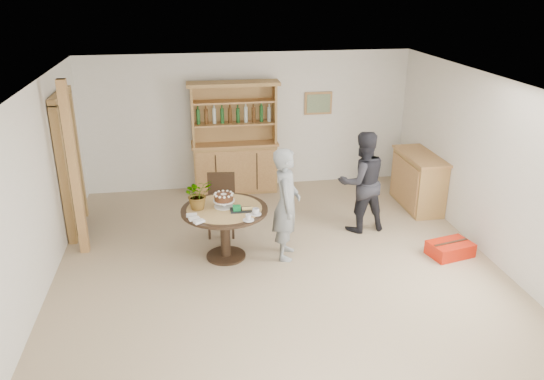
{
  "coord_description": "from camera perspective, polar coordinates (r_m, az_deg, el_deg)",
  "views": [
    {
      "loc": [
        -1.11,
        -6.0,
        3.69
      ],
      "look_at": [
        -0.05,
        0.54,
        1.05
      ],
      "focal_mm": 35.0,
      "sensor_mm": 36.0,
      "label": 1
    }
  ],
  "objects": [
    {
      "name": "dining_chair",
      "position": [
        8.18,
        -5.47,
        -1.08
      ],
      "size": [
        0.47,
        0.47,
        0.95
      ],
      "rotation": [
        0.0,
        0.0,
        -0.13
      ],
      "color": "black",
      "rests_on": "ground"
    },
    {
      "name": "birthday_cake",
      "position": [
        7.33,
        -5.21,
        -0.91
      ],
      "size": [
        0.3,
        0.3,
        0.2
      ],
      "color": "white",
      "rests_on": "dining_table"
    },
    {
      "name": "room_shell",
      "position": [
        6.42,
        1.22,
        4.02
      ],
      "size": [
        6.04,
        7.04,
        2.52
      ],
      "color": "white",
      "rests_on": "ground"
    },
    {
      "name": "hutch",
      "position": [
        9.75,
        -4.02,
        3.74
      ],
      "size": [
        1.62,
        0.54,
        2.04
      ],
      "color": "#B3814B",
      "rests_on": "ground"
    },
    {
      "name": "sideboard",
      "position": [
        9.45,
        15.46,
        0.99
      ],
      "size": [
        0.54,
        1.26,
        0.94
      ],
      "color": "#B3814B",
      "rests_on": "ground"
    },
    {
      "name": "coffee_cup_a",
      "position": [
        7.09,
        -1.76,
        -2.35
      ],
      "size": [
        0.15,
        0.15,
        0.09
      ],
      "color": "silver",
      "rests_on": "dining_table"
    },
    {
      "name": "dining_table",
      "position": [
        7.39,
        -5.1,
        -3.05
      ],
      "size": [
        1.2,
        1.2,
        0.76
      ],
      "color": "black",
      "rests_on": "ground"
    },
    {
      "name": "napkins",
      "position": [
        7.03,
        -8.29,
        -3.04
      ],
      "size": [
        0.24,
        0.33,
        0.03
      ],
      "color": "white",
      "rests_on": "dining_table"
    },
    {
      "name": "adult_person",
      "position": [
        8.25,
        9.65,
        0.88
      ],
      "size": [
        0.85,
        0.7,
        1.6
      ],
      "primitive_type": "imported",
      "rotation": [
        0.0,
        0.0,
        3.27
      ],
      "color": "black",
      "rests_on": "ground"
    },
    {
      "name": "doorway",
      "position": [
        8.6,
        -21.02,
        2.76
      ],
      "size": [
        0.13,
        1.1,
        2.18
      ],
      "color": "black",
      "rests_on": "ground"
    },
    {
      "name": "pine_post",
      "position": [
        7.77,
        -20.53,
        1.99
      ],
      "size": [
        0.12,
        0.12,
        2.5
      ],
      "primitive_type": "cube",
      "color": "tan",
      "rests_on": "ground"
    },
    {
      "name": "ground",
      "position": [
        7.13,
        1.1,
        -9.44
      ],
      "size": [
        7.0,
        7.0,
        0.0
      ],
      "primitive_type": "plane",
      "color": "tan",
      "rests_on": "ground"
    },
    {
      "name": "coffee_cup_b",
      "position": [
        6.93,
        -2.55,
        -3.01
      ],
      "size": [
        0.15,
        0.15,
        0.08
      ],
      "color": "silver",
      "rests_on": "dining_table"
    },
    {
      "name": "flower_vase",
      "position": [
        7.28,
        -7.98,
        -0.44
      ],
      "size": [
        0.47,
        0.44,
        0.42
      ],
      "primitive_type": "imported",
      "rotation": [
        0.0,
        0.0,
        0.35
      ],
      "color": "#3F7233",
      "rests_on": "dining_table"
    },
    {
      "name": "gift_tray",
      "position": [
        7.22,
        -3.38,
        -2.04
      ],
      "size": [
        0.3,
        0.2,
        0.08
      ],
      "color": "black",
      "rests_on": "dining_table"
    },
    {
      "name": "red_suitcase",
      "position": [
        8.05,
        18.61,
        -6.02
      ],
      "size": [
        0.67,
        0.52,
        0.21
      ],
      "rotation": [
        0.0,
        0.0,
        0.23
      ],
      "color": "red",
      "rests_on": "ground"
    },
    {
      "name": "teen_boy",
      "position": [
        7.32,
        1.55,
        -1.52
      ],
      "size": [
        0.51,
        0.66,
        1.61
      ],
      "primitive_type": "imported",
      "rotation": [
        0.0,
        0.0,
        1.34
      ],
      "color": "gray",
      "rests_on": "ground"
    }
  ]
}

